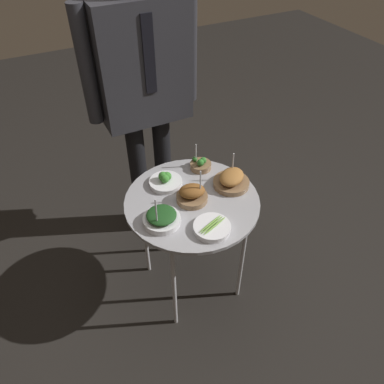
% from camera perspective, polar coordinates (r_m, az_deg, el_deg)
% --- Properties ---
extents(ground_plane, '(8.00, 8.00, 0.00)m').
position_cam_1_polar(ground_plane, '(2.28, 0.00, -13.40)').
color(ground_plane, black).
extents(serving_cart, '(0.65, 0.65, 0.66)m').
position_cam_1_polar(serving_cart, '(1.81, 0.00, -2.32)').
color(serving_cart, '#939399').
rests_on(serving_cart, ground_plane).
extents(bowl_roast_mid_right, '(0.15, 0.15, 0.18)m').
position_cam_1_polar(bowl_roast_mid_right, '(1.75, -0.09, -0.42)').
color(bowl_roast_mid_right, brown).
rests_on(bowl_roast_mid_right, serving_cart).
extents(bowl_broccoli_front_left, '(0.16, 0.16, 0.07)m').
position_cam_1_polar(bowl_broccoli_front_left, '(1.86, -4.07, 1.70)').
color(bowl_broccoli_front_left, silver).
rests_on(bowl_broccoli_front_left, serving_cart).
extents(bowl_roast_back_left, '(0.18, 0.18, 0.16)m').
position_cam_1_polar(bowl_roast_back_left, '(1.85, 6.02, 1.85)').
color(bowl_roast_back_left, brown).
rests_on(bowl_roast_back_left, serving_cart).
extents(bowl_asparagus_near_rim, '(0.17, 0.17, 0.04)m').
position_cam_1_polar(bowl_asparagus_near_rim, '(1.64, 3.06, -5.43)').
color(bowl_asparagus_near_rim, silver).
rests_on(bowl_asparagus_near_rim, serving_cart).
extents(bowl_broccoli_back_right, '(0.11, 0.11, 0.14)m').
position_cam_1_polar(bowl_broccoli_back_right, '(1.95, 1.32, 4.19)').
color(bowl_broccoli_back_right, brown).
rests_on(bowl_broccoli_back_right, serving_cart).
extents(bowl_spinach_front_center, '(0.17, 0.17, 0.18)m').
position_cam_1_polar(bowl_spinach_front_center, '(1.66, -4.66, -3.96)').
color(bowl_spinach_front_center, silver).
rests_on(bowl_spinach_front_center, serving_cart).
extents(waiter_figure, '(0.61, 0.23, 1.65)m').
position_cam_1_polar(waiter_figure, '(1.99, -7.55, 16.95)').
color(waiter_figure, black).
rests_on(waiter_figure, ground_plane).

